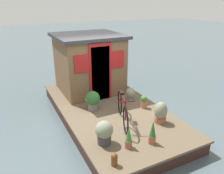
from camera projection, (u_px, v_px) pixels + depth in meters
The scene contains 12 objects.
ground_plane at pixel (109, 118), 6.77m from camera, with size 60.00×60.00×0.00m, color #4C5B60.
houseboat_deck at pixel (109, 112), 6.70m from camera, with size 5.28×2.74×0.39m.
houseboat_cabin at pixel (89, 63), 7.53m from camera, with size 2.08×2.16×1.93m.
bicycle at pixel (122, 109), 5.66m from camera, with size 1.56×0.70×0.80m.
potted_plant_rosemary at pixel (104, 132), 4.83m from camera, with size 0.40×0.40×0.55m.
potted_plant_mint at pixel (131, 94), 6.96m from camera, with size 0.31×0.31×0.41m.
potted_plant_geranium at pixel (129, 138), 4.71m from camera, with size 0.16×0.16×0.50m.
potted_plant_thyme at pixel (144, 101), 6.49m from camera, with size 0.19×0.19×0.38m.
potted_plant_fern at pixel (161, 113), 5.68m from camera, with size 0.33×0.33×0.57m.
potted_plant_basil at pixel (153, 133), 4.84m from camera, with size 0.16×0.16×0.56m.
potted_plant_sage at pixel (93, 100), 6.34m from camera, with size 0.42×0.42×0.57m.
mooring_bollard at pixel (114, 159), 4.23m from camera, with size 0.13×0.13×0.27m.
Camera 1 is at (-5.34, 2.61, 3.37)m, focal length 35.54 mm.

